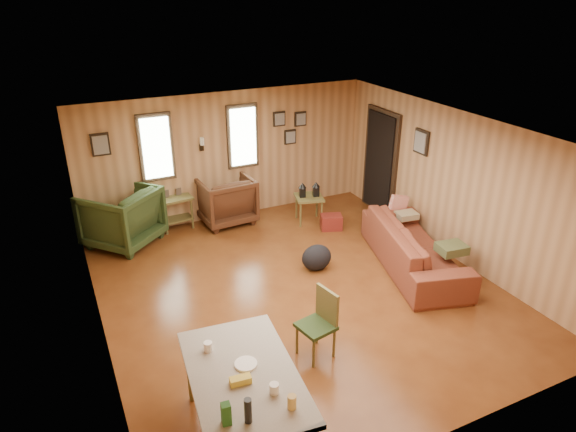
% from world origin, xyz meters
% --- Properties ---
extents(room, '(5.54, 6.04, 2.44)m').
position_xyz_m(room, '(0.17, 0.27, 1.21)').
color(room, brown).
rests_on(room, ground).
extents(sofa, '(1.36, 2.55, 0.96)m').
position_xyz_m(sofa, '(1.95, -0.15, 0.48)').
color(sofa, brown).
rests_on(sofa, ground).
extents(recliner_brown, '(1.01, 0.95, 0.99)m').
position_xyz_m(recliner_brown, '(-0.17, 2.75, 0.49)').
color(recliner_brown, '#462615').
rests_on(recliner_brown, ground).
extents(recliner_green, '(1.47, 1.47, 1.11)m').
position_xyz_m(recliner_green, '(-2.07, 2.66, 0.55)').
color(recliner_green, '#2B3E1C').
rests_on(recliner_green, ground).
extents(end_table, '(0.64, 0.60, 0.76)m').
position_xyz_m(end_table, '(-1.10, 2.93, 0.42)').
color(end_table, olive).
rests_on(end_table, ground).
extents(side_table, '(0.61, 0.61, 0.80)m').
position_xyz_m(side_table, '(1.24, 2.06, 0.54)').
color(side_table, olive).
rests_on(side_table, ground).
extents(cooler, '(0.45, 0.39, 0.27)m').
position_xyz_m(cooler, '(1.46, 1.61, 0.14)').
color(cooler, maroon).
rests_on(cooler, ground).
extents(backpack, '(0.49, 0.37, 0.42)m').
position_xyz_m(backpack, '(0.52, 0.44, 0.21)').
color(backpack, black).
rests_on(backpack, ground).
extents(sofa_pillows, '(0.59, 1.83, 0.37)m').
position_xyz_m(sofa_pillows, '(2.34, 0.09, 0.51)').
color(sofa_pillows, '#505831').
rests_on(sofa_pillows, sofa).
extents(dining_table, '(1.15, 1.73, 1.08)m').
position_xyz_m(dining_table, '(-1.71, -2.20, 0.76)').
color(dining_table, gray).
rests_on(dining_table, ground).
extents(dining_chair, '(0.46, 0.46, 0.87)m').
position_xyz_m(dining_chair, '(-0.41, -1.35, 0.49)').
color(dining_chair, '#2B3E1C').
rests_on(dining_chair, ground).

